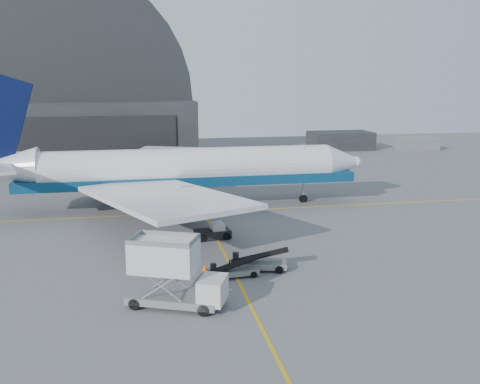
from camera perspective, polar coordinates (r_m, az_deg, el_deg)
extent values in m
plane|color=#565659|center=(47.29, -0.90, -8.08)|extent=(200.00, 200.00, 0.00)
cube|color=gold|center=(66.20, -3.90, -2.14)|extent=(80.00, 0.25, 0.02)
cube|color=gold|center=(45.44, -0.46, -8.93)|extent=(0.25, 40.00, 0.02)
cube|color=black|center=(110.13, -18.41, 6.19)|extent=(50.00, 28.00, 12.00)
cube|color=black|center=(96.35, -19.42, 4.74)|extent=(42.00, 0.40, 9.50)
cube|color=black|center=(125.43, 10.62, 4.51)|extent=(14.00, 8.00, 4.00)
cube|color=gray|center=(129.09, 18.33, 4.32)|extent=(8.00, 6.00, 2.80)
cylinder|color=white|center=(67.72, -5.40, 2.67)|extent=(36.17, 4.82, 4.82)
cone|color=white|center=(72.47, 10.81, 3.14)|extent=(4.42, 4.82, 4.82)
sphere|color=white|center=(73.23, 12.27, 3.17)|extent=(1.41, 1.41, 1.41)
cone|color=white|center=(69.06, -23.56, 2.39)|extent=(7.03, 4.82, 4.82)
cube|color=black|center=(71.95, 9.93, 3.59)|extent=(2.61, 2.21, 0.70)
cube|color=navy|center=(68.00, -5.37, 1.38)|extent=(42.19, 4.87, 1.21)
cube|color=white|center=(55.84, -8.28, -0.51)|extent=(18.53, 24.63, 1.47)
cube|color=white|center=(79.53, -9.11, 3.26)|extent=(18.53, 24.63, 1.47)
cube|color=white|center=(73.45, -23.23, 3.43)|extent=(6.15, 8.41, 0.35)
cylinder|color=gray|center=(60.30, -5.56, -1.06)|extent=(5.22, 2.71, 2.71)
cylinder|color=gray|center=(75.99, -6.70, 1.69)|extent=(5.22, 2.71, 2.71)
cylinder|color=#A5A5AA|center=(71.43, 6.78, 0.02)|extent=(0.28, 0.28, 2.81)
cylinder|color=black|center=(71.64, 6.76, -0.72)|extent=(1.11, 0.35, 1.11)
cylinder|color=black|center=(65.38, -6.79, -1.89)|extent=(1.31, 0.45, 1.31)
cylinder|color=black|center=(71.62, -7.17, -0.66)|extent=(1.31, 0.45, 1.31)
cube|color=gray|center=(39.95, -7.04, -11.17)|extent=(7.20, 5.04, 0.56)
cube|color=silver|center=(38.82, -2.95, -10.38)|extent=(2.63, 3.05, 1.78)
cube|color=black|center=(38.52, -1.73, -10.10)|extent=(0.90, 1.99, 1.00)
cube|color=silver|center=(39.02, -8.10, -6.78)|extent=(5.39, 4.37, 2.23)
cylinder|color=black|center=(38.29, -3.88, -12.45)|extent=(0.95, 0.65, 0.89)
cylinder|color=black|center=(40.35, -2.97, -11.10)|extent=(0.95, 0.65, 0.89)
cylinder|color=black|center=(39.88, -11.14, -11.62)|extent=(0.95, 0.65, 0.89)
cylinder|color=black|center=(41.86, -9.89, -10.39)|extent=(0.95, 0.65, 0.89)
cube|color=black|center=(55.49, -2.95, -4.46)|extent=(3.80, 2.38, 0.81)
cube|color=silver|center=(55.42, -2.42, -3.70)|extent=(1.43, 1.75, 0.81)
cylinder|color=black|center=(55.01, -1.44, -4.74)|extent=(0.84, 0.41, 0.81)
cylinder|color=black|center=(56.67, -1.94, -4.23)|extent=(0.84, 0.41, 0.81)
cylinder|color=black|center=(54.41, -4.00, -4.96)|extent=(0.84, 0.41, 0.81)
cylinder|color=black|center=(56.08, -4.43, -4.44)|extent=(0.84, 0.41, 0.81)
cube|color=gray|center=(45.12, -0.62, -8.54)|extent=(4.19, 1.77, 0.42)
cube|color=black|center=(44.90, -0.62, -7.76)|extent=(4.41, 1.33, 1.18)
cube|color=black|center=(45.03, -2.86, -7.96)|extent=(0.50, 0.41, 0.56)
cylinder|color=black|center=(44.99, 1.45, -8.79)|extent=(0.58, 0.28, 0.56)
cylinder|color=black|center=(46.14, 0.95, -8.24)|extent=(0.58, 0.28, 0.56)
cylinder|color=black|center=(44.23, -2.26, -9.18)|extent=(0.58, 0.28, 0.56)
cylinder|color=black|center=(45.41, -2.66, -8.60)|extent=(0.58, 0.28, 0.56)
cube|color=gray|center=(46.61, 1.97, -7.75)|extent=(5.06, 2.60, 0.49)
cube|color=black|center=(46.36, 1.98, -6.86)|extent=(5.25, 2.13, 1.40)
cube|color=black|center=(47.01, -0.46, -6.86)|extent=(0.63, 0.54, 0.66)
cylinder|color=black|center=(46.02, 4.19, -8.26)|extent=(0.70, 0.40, 0.66)
cylinder|color=black|center=(47.45, 4.09, -7.62)|extent=(0.70, 0.40, 0.66)
cylinder|color=black|center=(45.95, -0.23, -8.26)|extent=(0.70, 0.40, 0.66)
cylinder|color=black|center=(47.39, -0.19, -7.61)|extent=(0.70, 0.40, 0.66)
cube|color=#F66207|center=(46.81, -3.76, -8.31)|extent=(0.36, 0.36, 0.03)
cone|color=#F66207|center=(46.72, -3.76, -8.02)|extent=(0.36, 0.36, 0.53)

